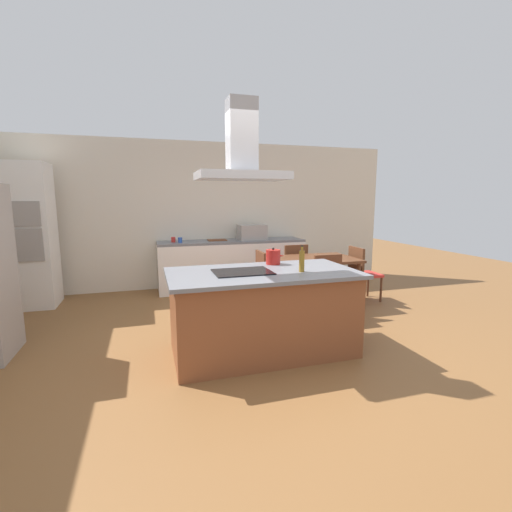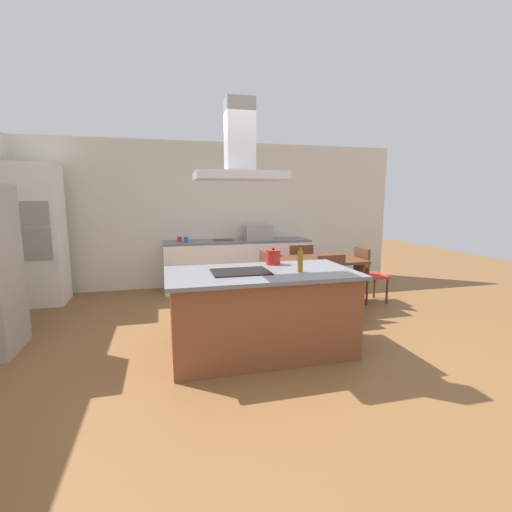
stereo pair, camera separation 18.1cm
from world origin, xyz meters
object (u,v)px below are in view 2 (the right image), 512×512
Objects in this scene: tea_kettle at (273,257)px; chair_facing_island at (334,284)px; range_hood at (240,154)px; countertop_microwave at (258,232)px; cooktop at (241,272)px; wall_oven_stack at (38,235)px; coffee_mug_red at (180,239)px; olive_oil_bottle at (300,261)px; chair_facing_back_wall at (299,266)px; chair_at_left_end at (257,277)px; coffee_mug_blue at (186,240)px; dining_table at (315,264)px; chair_at_right_end at (367,271)px; cutting_board at (223,240)px.

tea_kettle is 1.18m from chair_facing_island.
countertop_microwave is at bearing 71.85° from range_hood.
wall_oven_stack is at bearing 135.32° from cooktop.
coffee_mug_red is 0.10× the size of range_hood.
chair_facing_back_wall is at bearing 68.96° from olive_oil_bottle.
chair_at_left_end is at bearing -104.98° from countertop_microwave.
cooktop is 1.59m from chair_at_left_end.
countertop_microwave is (0.94, 2.88, 0.13)m from cooktop.
coffee_mug_blue is at bearing 109.32° from tea_kettle.
tea_kettle is (0.47, 0.36, 0.08)m from cooktop.
chair_facing_island is at bearing -47.68° from coffee_mug_blue.
range_hood is at bearing -135.77° from dining_table.
countertop_microwave reaches higher than coffee_mug_blue.
wall_oven_stack is (-2.29, -0.17, 0.16)m from coffee_mug_blue.
chair_facing_island is at bearing -90.00° from chair_facing_back_wall.
wall_oven_stack is 4.59m from chair_facing_island.
countertop_microwave is 0.23× the size of wall_oven_stack.
chair_facing_back_wall is (-0.92, 0.67, 0.00)m from chair_at_right_end.
tea_kettle is at bearing 37.34° from cooktop.
cutting_board is at bearing 175.63° from countertop_microwave.
tea_kettle is 2.46× the size of coffee_mug_blue.
olive_oil_bottle is at bearing -71.39° from coffee_mug_blue.
range_hood reaches higher than tea_kettle.
coffee_mug_red is (-1.11, 3.06, -0.07)m from olive_oil_bottle.
chair_at_left_end is 1.13m from chair_facing_back_wall.
coffee_mug_blue is (-1.33, -0.07, -0.09)m from countertop_microwave.
wall_oven_stack is at bearing 163.69° from dining_table.
chair_facing_island is at bearing -75.96° from countertop_microwave.
olive_oil_bottle is 0.32× the size of chair_facing_back_wall.
coffee_mug_blue is 3.07m from range_hood.
tea_kettle is 0.25× the size of chair_facing_back_wall.
coffee_mug_blue is 0.06× the size of dining_table.
chair_at_right_end is (2.89, -1.47, -0.44)m from coffee_mug_red.
coffee_mug_red is at bearing 109.90° from olive_oil_bottle.
olive_oil_bottle is at bearing -88.15° from chair_at_left_end.
olive_oil_bottle reaches higher than cutting_board.
coffee_mug_red is at bearing 99.73° from range_hood.
cooktop is at bearing -108.15° from countertop_microwave.
chair_at_right_end is at bearing 30.97° from range_hood.
chair_facing_back_wall is at bearing -7.53° from wall_oven_stack.
countertop_microwave is at bearing 3.69° from wall_oven_stack.
olive_oil_bottle reaches higher than chair_facing_back_wall.
cutting_board is at bearing 9.84° from coffee_mug_blue.
cutting_board is 2.99m from wall_oven_stack.
cutting_board reaches higher than chair_at_right_end.
cutting_board is at bearing 100.10° from chair_at_left_end.
wall_oven_stack is 4.34m from dining_table.
cutting_board is at bearing 95.89° from olive_oil_bottle.
coffee_mug_blue is 3.13m from chair_at_right_end.
chair_facing_back_wall is (0.92, 0.67, 0.00)m from chair_at_left_end.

